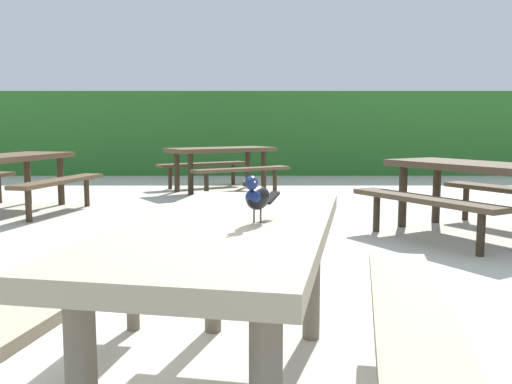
% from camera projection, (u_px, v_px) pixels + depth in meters
% --- Properties ---
extents(hedge_wall, '(28.00, 2.04, 1.87)m').
position_uv_depth(hedge_wall, '(235.00, 133.00, 13.11)').
color(hedge_wall, '#2D6B28').
rests_on(hedge_wall, ground).
extents(picnic_table_foreground, '(1.97, 1.99, 0.74)m').
position_uv_depth(picnic_table_foreground, '(228.00, 266.00, 2.17)').
color(picnic_table_foreground, gray).
rests_on(picnic_table_foreground, ground).
extents(bird_grackle, '(0.15, 0.27, 0.18)m').
position_uv_depth(bird_grackle, '(255.00, 196.00, 2.06)').
color(bird_grackle, black).
rests_on(bird_grackle, picnic_table_foreground).
extents(picnic_table_mid_left, '(2.31, 2.32, 0.74)m').
position_uv_depth(picnic_table_mid_left, '(471.00, 181.00, 5.51)').
color(picnic_table_mid_left, '#473828').
rests_on(picnic_table_mid_left, ground).
extents(picnic_table_mid_right, '(2.02, 2.04, 0.74)m').
position_uv_depth(picnic_table_mid_right, '(8.00, 169.00, 7.03)').
color(picnic_table_mid_right, brown).
rests_on(picnic_table_mid_right, ground).
extents(picnic_table_far_centre, '(2.34, 2.33, 0.74)m').
position_uv_depth(picnic_table_far_centre, '(219.00, 158.00, 9.33)').
color(picnic_table_far_centre, brown).
rests_on(picnic_table_far_centre, ground).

